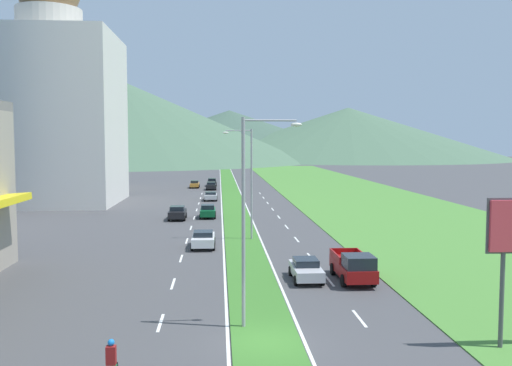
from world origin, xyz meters
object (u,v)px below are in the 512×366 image
object	(u,v)px
car_0	(306,269)
motorcycle_rider	(112,366)
street_lamp_mid	(249,177)
car_1	(203,239)
car_3	(212,182)
pickup_truck_0	(354,267)
car_6	(211,186)
car_8	(208,211)
street_lamp_near	(249,209)
car_2	(211,196)
car_5	(195,184)
car_7	(177,213)

from	to	relation	value
car_0	motorcycle_rider	size ratio (longest dim) A/B	2.10
street_lamp_mid	car_1	world-z (taller)	street_lamp_mid
car_3	motorcycle_rider	distance (m)	93.49
pickup_truck_0	motorcycle_rider	world-z (taller)	pickup_truck_0
car_6	car_8	distance (m)	38.66
street_lamp_near	motorcycle_rider	bearing A→B (deg)	-131.60
street_lamp_near	car_2	xyz separation A→B (m)	(-2.75, 58.99, -5.15)
car_0	car_6	size ratio (longest dim) A/B	0.98
car_1	car_5	size ratio (longest dim) A/B	0.92
motorcycle_rider	car_7	bearing A→B (deg)	1.07
street_lamp_mid	car_6	xyz separation A→B (m)	(-4.22, 53.72, -5.07)
car_8	street_lamp_near	bearing A→B (deg)	-175.94
car_2	pickup_truck_0	xyz separation A→B (m)	(10.03, -50.56, 0.27)
car_2	car_8	size ratio (longest dim) A/B	0.98
car_0	car_8	distance (m)	31.35
car_0	car_1	bearing A→B (deg)	-148.78
car_1	motorcycle_rider	bearing A→B (deg)	174.32
pickup_truck_0	motorcycle_rider	distance (m)	19.44
pickup_truck_0	motorcycle_rider	size ratio (longest dim) A/B	2.70
car_2	car_0	bearing A→B (deg)	-172.04
car_8	street_lamp_mid	bearing A→B (deg)	-164.76
street_lamp_mid	car_0	bearing A→B (deg)	-79.22
street_lamp_mid	street_lamp_near	bearing A→B (deg)	-93.01
car_7	car_6	bearing A→B (deg)	-4.88
car_5	car_8	xyz separation A→B (m)	(3.43, -43.19, 0.05)
car_7	street_lamp_near	bearing A→B (deg)	-170.58
car_7	motorcycle_rider	distance (m)	44.46
car_0	car_2	bearing A→B (deg)	-172.04
car_1	car_2	distance (m)	38.28
car_0	car_7	distance (m)	31.06
car_2	car_8	distance (m)	19.41
car_1	car_3	size ratio (longest dim) A/B	0.89
car_6	car_3	bearing A→B (deg)	-0.24
car_8	motorcycle_rider	xyz separation A→B (m)	(-2.70, -45.79, -0.05)
car_2	car_7	world-z (taller)	car_7
car_2	motorcycle_rider	size ratio (longest dim) A/B	2.05
car_5	motorcycle_rider	world-z (taller)	motorcycle_rider
street_lamp_mid	car_8	bearing A→B (deg)	105.24
street_lamp_mid	car_1	bearing A→B (deg)	-137.30
car_6	car_1	bearing A→B (deg)	-179.91
street_lamp_near	car_6	bearing A→B (deg)	92.14
street_lamp_mid	car_5	world-z (taller)	street_lamp_mid
car_7	car_8	distance (m)	3.78
pickup_truck_0	street_lamp_near	bearing A→B (deg)	-40.82
street_lamp_mid	pickup_truck_0	world-z (taller)	street_lamp_mid
car_6	street_lamp_near	bearing A→B (deg)	-177.86
car_3	motorcycle_rider	bearing A→B (deg)	178.39
car_6	motorcycle_rider	bearing A→B (deg)	178.25
car_7	pickup_truck_0	size ratio (longest dim) A/B	0.82
car_0	pickup_truck_0	distance (m)	3.11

